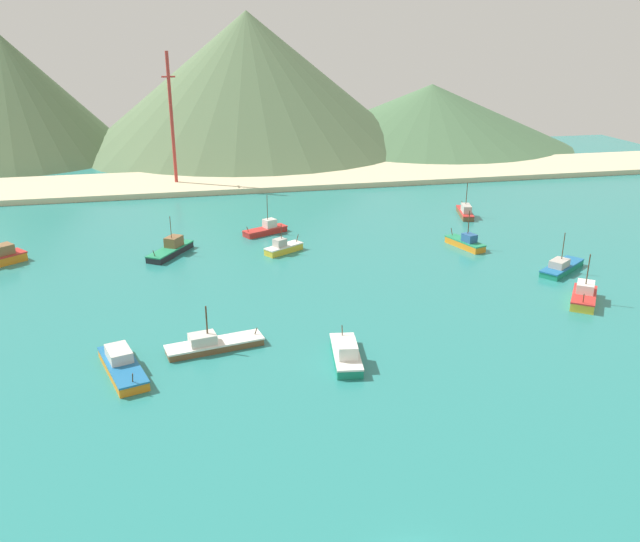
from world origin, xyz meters
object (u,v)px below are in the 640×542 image
at_px(fishing_boat_11, 465,212).
at_px(fishing_boat_7, 466,243).
at_px(fishing_boat_3, 266,229).
at_px(fishing_boat_9, 561,267).
at_px(fishing_boat_6, 346,354).
at_px(fishing_boat_0, 122,365).
at_px(fishing_boat_12, 584,296).
at_px(fishing_boat_13, 283,248).
at_px(fishing_boat_14, 212,344).
at_px(fishing_boat_10, 171,249).
at_px(radio_tower, 172,120).

bearing_deg(fishing_boat_11, fishing_boat_7, -113.85).
distance_m(fishing_boat_3, fishing_boat_9, 49.72).
bearing_deg(fishing_boat_7, fishing_boat_11, 66.15).
height_order(fishing_boat_6, fishing_boat_9, fishing_boat_9).
bearing_deg(fishing_boat_7, fishing_boat_9, -56.24).
bearing_deg(fishing_boat_6, fishing_boat_9, 28.01).
bearing_deg(fishing_boat_9, fishing_boat_0, -164.03).
height_order(fishing_boat_12, fishing_boat_13, fishing_boat_12).
xyz_separation_m(fishing_boat_13, fishing_boat_14, (-13.36, -32.21, -0.15)).
distance_m(fishing_boat_9, fishing_boat_11, 32.00).
bearing_deg(fishing_boat_13, fishing_boat_6, -88.88).
bearing_deg(fishing_boat_14, fishing_boat_12, 3.74).
bearing_deg(fishing_boat_10, fishing_boat_7, -8.08).
relative_size(fishing_boat_0, radio_tower, 0.36).
relative_size(fishing_boat_7, fishing_boat_12, 1.03).
distance_m(fishing_boat_0, radio_tower, 88.86).
bearing_deg(fishing_boat_9, fishing_boat_13, 155.81).
distance_m(fishing_boat_9, fishing_boat_14, 54.65).
relative_size(fishing_boat_0, fishing_boat_9, 1.12).
bearing_deg(fishing_boat_3, radio_tower, 110.28).
xyz_separation_m(fishing_boat_7, fishing_boat_14, (-43.46, -28.34, -0.19)).
distance_m(fishing_boat_7, fishing_boat_13, 30.35).
height_order(fishing_boat_7, fishing_boat_10, fishing_boat_7).
relative_size(fishing_boat_12, radio_tower, 0.26).
relative_size(fishing_boat_7, fishing_boat_13, 1.18).
height_order(fishing_boat_11, fishing_boat_12, fishing_boat_12).
distance_m(fishing_boat_3, fishing_boat_6, 49.28).
relative_size(fishing_boat_9, fishing_boat_13, 1.39).
bearing_deg(fishing_boat_11, fishing_boat_13, -159.42).
bearing_deg(fishing_boat_6, fishing_boat_14, 157.06).
distance_m(fishing_boat_0, fishing_boat_3, 51.39).
xyz_separation_m(fishing_boat_14, radio_tower, (-3.01, 84.14, 14.53)).
xyz_separation_m(fishing_boat_11, fishing_boat_12, (-2.45, -43.32, 0.05)).
xyz_separation_m(fishing_boat_6, fishing_boat_13, (-0.75, 38.18, -0.08)).
distance_m(fishing_boat_0, fishing_boat_6, 23.91).
distance_m(fishing_boat_12, radio_tower, 97.29).
xyz_separation_m(fishing_boat_0, fishing_boat_6, (23.76, -2.68, 0.09)).
xyz_separation_m(fishing_boat_10, radio_tower, (1.42, 49.00, 14.32)).
distance_m(fishing_boat_6, fishing_boat_10, 45.10).
xyz_separation_m(fishing_boat_11, fishing_boat_13, (-38.15, -14.32, -0.07)).
xyz_separation_m(fishing_boat_0, fishing_boat_10, (5.22, 38.43, 0.06)).
relative_size(fishing_boat_7, fishing_boat_14, 0.71).
relative_size(fishing_boat_0, fishing_boat_3, 1.28).
xyz_separation_m(fishing_boat_9, fishing_boat_12, (-3.62, -11.34, 0.22)).
distance_m(fishing_boat_6, fishing_boat_12, 36.13).
bearing_deg(fishing_boat_14, fishing_boat_13, 67.48).
distance_m(fishing_boat_9, fishing_boat_12, 11.91).
bearing_deg(fishing_boat_3, fishing_boat_9, -35.29).
relative_size(fishing_boat_12, fishing_boat_13, 1.14).
xyz_separation_m(fishing_boat_3, fishing_boat_12, (36.96, -40.06, 0.15)).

